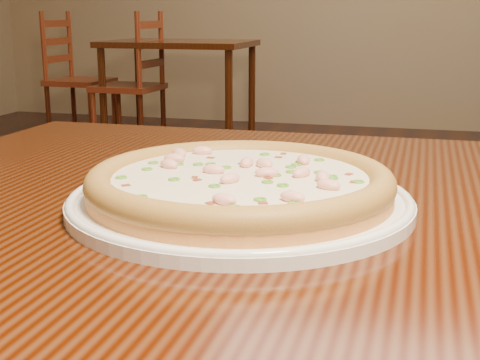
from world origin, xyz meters
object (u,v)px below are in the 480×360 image
(hero_table, at_px, (359,292))
(pizza, at_px, (240,183))
(plate, at_px, (240,200))
(bg_table_left, at_px, (179,55))
(chair_b, at_px, (135,86))
(chair_a, at_px, (74,80))

(hero_table, relative_size, pizza, 3.85)
(plate, bearing_deg, bg_table_left, 111.41)
(hero_table, distance_m, plate, 0.17)
(plate, relative_size, chair_b, 0.37)
(pizza, distance_m, chair_b, 4.11)
(chair_a, relative_size, chair_b, 1.00)
(chair_a, bearing_deg, bg_table_left, -8.02)
(plate, bearing_deg, chair_a, 121.32)
(plate, relative_size, pizza, 1.12)
(bg_table_left, relative_size, chair_b, 1.05)
(chair_b, bearing_deg, hero_table, -62.42)
(hero_table, relative_size, plate, 3.43)
(chair_a, bearing_deg, hero_table, -57.09)
(bg_table_left, distance_m, chair_a, 0.94)
(bg_table_left, bearing_deg, chair_b, -152.42)
(bg_table_left, height_order, chair_b, chair_b)
(hero_table, bearing_deg, chair_b, 117.58)
(hero_table, bearing_deg, chair_a, 122.91)
(plate, bearing_deg, chair_b, 115.77)
(chair_a, bearing_deg, pizza, -58.67)
(pizza, height_order, chair_b, chair_b)
(plate, height_order, bg_table_left, plate)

